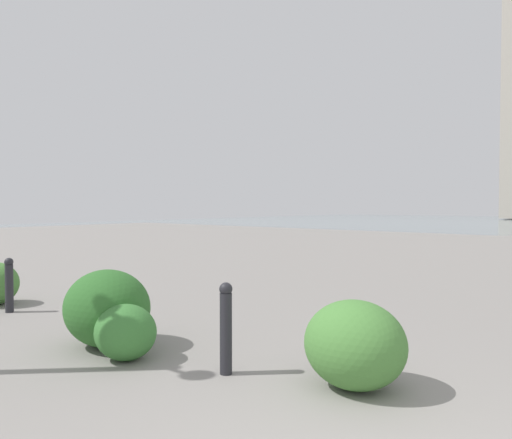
# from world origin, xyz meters

# --- Properties ---
(bollard_near) EXTENTS (0.13, 0.13, 0.90)m
(bollard_near) POSITION_xyz_m (2.46, -1.12, 0.47)
(bollard_near) COLOR #232328
(bollard_near) RESTS_ON ground
(bollard_mid) EXTENTS (0.13, 0.13, 0.84)m
(bollard_mid) POSITION_xyz_m (6.87, -0.97, 0.44)
(bollard_mid) COLOR #232328
(bollard_mid) RESTS_ON ground
(shrub_round) EXTENTS (0.70, 0.63, 0.59)m
(shrub_round) POSITION_xyz_m (3.58, -0.76, 0.30)
(shrub_round) COLOR #387533
(shrub_round) RESTS_ON ground
(shrub_wide) EXTENTS (1.06, 0.95, 0.90)m
(shrub_wide) POSITION_xyz_m (4.16, -0.92, 0.45)
(shrub_wide) COLOR #2D6628
(shrub_wide) RESTS_ON ground
(shrub_tall) EXTENTS (0.94, 0.84, 0.80)m
(shrub_tall) POSITION_xyz_m (1.31, -1.59, 0.40)
(shrub_tall) COLOR #477F38
(shrub_tall) RESTS_ON ground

